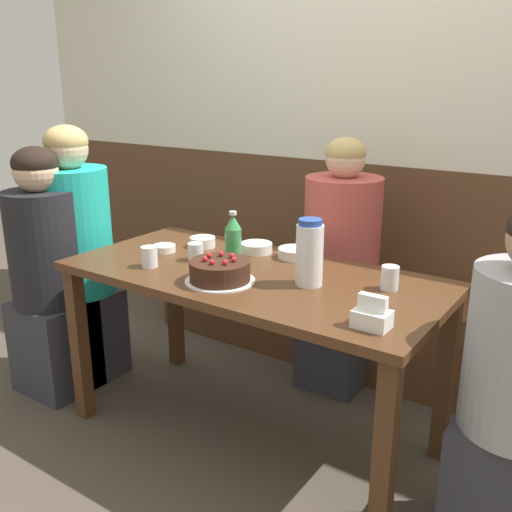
# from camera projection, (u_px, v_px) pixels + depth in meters

# --- Properties ---
(ground_plane) EXTENTS (12.00, 12.00, 0.00)m
(ground_plane) POSITION_uv_depth(u_px,v_px,m) (252.00, 434.00, 2.45)
(ground_plane) COLOR #4C4238
(back_wall) EXTENTS (4.80, 0.04, 2.50)m
(back_wall) POSITION_uv_depth(u_px,v_px,m) (369.00, 122.00, 2.90)
(back_wall) COLOR brown
(back_wall) RESTS_ON ground_plane
(bench_seat) EXTENTS (2.21, 0.38, 0.46)m
(bench_seat) POSITION_uv_depth(u_px,v_px,m) (341.00, 320.00, 3.03)
(bench_seat) COLOR #56331E
(bench_seat) RESTS_ON ground_plane
(dining_table) EXTENTS (1.50, 0.71, 0.74)m
(dining_table) POSITION_uv_depth(u_px,v_px,m) (252.00, 295.00, 2.26)
(dining_table) COLOR #4C2D19
(dining_table) RESTS_ON ground_plane
(birthday_cake) EXTENTS (0.26, 0.26, 0.10)m
(birthday_cake) POSITION_uv_depth(u_px,v_px,m) (220.00, 271.00, 2.11)
(birthday_cake) COLOR white
(birthday_cake) RESTS_ON dining_table
(water_pitcher) EXTENTS (0.10, 0.10, 0.25)m
(water_pitcher) POSITION_uv_depth(u_px,v_px,m) (309.00, 253.00, 2.05)
(water_pitcher) COLOR white
(water_pitcher) RESTS_ON dining_table
(soju_bottle) EXTENTS (0.07, 0.07, 0.22)m
(soju_bottle) POSITION_uv_depth(u_px,v_px,m) (233.00, 240.00, 2.29)
(soju_bottle) COLOR #388E4C
(soju_bottle) RESTS_ON dining_table
(napkin_holder) EXTENTS (0.11, 0.08, 0.11)m
(napkin_holder) POSITION_uv_depth(u_px,v_px,m) (372.00, 316.00, 1.72)
(napkin_holder) COLOR white
(napkin_holder) RESTS_ON dining_table
(bowl_soup_white) EXTENTS (0.10, 0.10, 0.03)m
(bowl_soup_white) POSITION_uv_depth(u_px,v_px,m) (164.00, 248.00, 2.49)
(bowl_soup_white) COLOR white
(bowl_soup_white) RESTS_ON dining_table
(bowl_rice_small) EXTENTS (0.11, 0.11, 0.04)m
(bowl_rice_small) POSITION_uv_depth(u_px,v_px,m) (203.00, 242.00, 2.56)
(bowl_rice_small) COLOR white
(bowl_rice_small) RESTS_ON dining_table
(bowl_side_dish) EXTENTS (0.14, 0.14, 0.04)m
(bowl_side_dish) POSITION_uv_depth(u_px,v_px,m) (295.00, 253.00, 2.40)
(bowl_side_dish) COLOR white
(bowl_side_dish) RESTS_ON dining_table
(bowl_sauce_shallow) EXTENTS (0.14, 0.14, 0.04)m
(bowl_sauce_shallow) POSITION_uv_depth(u_px,v_px,m) (257.00, 248.00, 2.48)
(bowl_sauce_shallow) COLOR white
(bowl_sauce_shallow) RESTS_ON dining_table
(glass_water_tall) EXTENTS (0.06, 0.06, 0.09)m
(glass_water_tall) POSITION_uv_depth(u_px,v_px,m) (390.00, 278.00, 2.03)
(glass_water_tall) COLOR silver
(glass_water_tall) RESTS_ON dining_table
(glass_tumbler_short) EXTENTS (0.07, 0.07, 0.08)m
(glass_tumbler_short) POSITION_uv_depth(u_px,v_px,m) (149.00, 257.00, 2.28)
(glass_tumbler_short) COLOR silver
(glass_tumbler_short) RESTS_ON dining_table
(glass_shot_small) EXTENTS (0.06, 0.06, 0.07)m
(glass_shot_small) POSITION_uv_depth(u_px,v_px,m) (196.00, 252.00, 2.36)
(glass_shot_small) COLOR silver
(glass_shot_small) RESTS_ON dining_table
(person_teal_shirt) EXTENTS (0.35, 0.35, 1.26)m
(person_teal_shirt) POSITION_uv_depth(u_px,v_px,m) (77.00, 259.00, 2.78)
(person_teal_shirt) COLOR #33333D
(person_teal_shirt) RESTS_ON ground_plane
(person_pale_blue_shirt) EXTENTS (0.36, 0.36, 1.21)m
(person_pale_blue_shirt) POSITION_uv_depth(u_px,v_px,m) (340.00, 270.00, 2.71)
(person_pale_blue_shirt) COLOR #33333D
(person_pale_blue_shirt) RESTS_ON ground_plane
(person_grey_tee) EXTENTS (0.34, 0.33, 1.18)m
(person_grey_tee) POSITION_uv_depth(u_px,v_px,m) (48.00, 279.00, 2.66)
(person_grey_tee) COLOR #33333D
(person_grey_tee) RESTS_ON ground_plane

